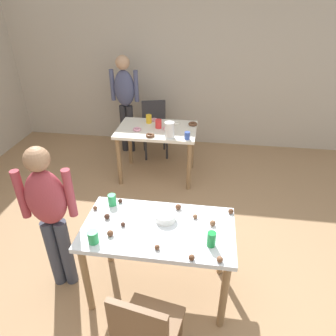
# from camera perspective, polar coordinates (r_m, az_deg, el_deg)

# --- Properties ---
(ground_plane) EXTENTS (6.40, 6.40, 0.00)m
(ground_plane) POSITION_cam_1_polar(r_m,az_deg,el_deg) (3.07, 0.68, -21.06)
(ground_plane) COLOR #9E7A56
(wall_back) EXTENTS (6.40, 0.10, 2.60)m
(wall_back) POSITION_cam_1_polar(r_m,az_deg,el_deg) (5.22, 5.58, 18.17)
(wall_back) COLOR #BCB2A3
(wall_back) RESTS_ON ground_plane
(dining_table_near) EXTENTS (1.23, 0.67, 0.75)m
(dining_table_near) POSITION_cam_1_polar(r_m,az_deg,el_deg) (2.58, -1.80, -12.80)
(dining_table_near) COLOR silver
(dining_table_near) RESTS_ON ground_plane
(dining_table_far) EXTENTS (1.08, 0.72, 0.75)m
(dining_table_far) POSITION_cam_1_polar(r_m,az_deg,el_deg) (4.27, -2.07, 6.02)
(dining_table_far) COLOR silver
(dining_table_far) RESTS_ON ground_plane
(chair_near_table) EXTENTS (0.46, 0.46, 0.87)m
(chair_near_table) POSITION_cam_1_polar(r_m,az_deg,el_deg) (2.24, -4.27, -28.07)
(chair_near_table) COLOR brown
(chair_near_table) RESTS_ON ground_plane
(chair_far_table) EXTENTS (0.49, 0.49, 0.87)m
(chair_far_table) POSITION_cam_1_polar(r_m,az_deg,el_deg) (4.99, -2.53, 8.03)
(chair_far_table) COLOR #2D2D33
(chair_far_table) RESTS_ON ground_plane
(person_girl_near) EXTENTS (0.46, 0.26, 1.42)m
(person_girl_near) POSITION_cam_1_polar(r_m,az_deg,el_deg) (2.69, -21.28, -7.43)
(person_girl_near) COLOR #383D4C
(person_girl_near) RESTS_ON ground_plane
(person_adult_far) EXTENTS (0.45, 0.21, 1.57)m
(person_adult_far) POSITION_cam_1_polar(r_m,az_deg,el_deg) (4.96, -8.04, 13.10)
(person_adult_far) COLOR #28282D
(person_adult_far) RESTS_ON ground_plane
(mixing_bowl) EXTENTS (0.18, 0.18, 0.06)m
(mixing_bowl) POSITION_cam_1_polar(r_m,az_deg,el_deg) (2.55, -0.49, -9.10)
(mixing_bowl) COLOR white
(mixing_bowl) RESTS_ON dining_table_near
(soda_can) EXTENTS (0.07, 0.07, 0.12)m
(soda_can) POSITION_cam_1_polar(r_m,az_deg,el_deg) (2.33, 8.13, -13.05)
(soda_can) COLOR #198438
(soda_can) RESTS_ON dining_table_near
(fork_near) EXTENTS (0.17, 0.02, 0.01)m
(fork_near) POSITION_cam_1_polar(r_m,az_deg,el_deg) (2.63, -5.09, -8.63)
(fork_near) COLOR silver
(fork_near) RESTS_ON dining_table_near
(cup_near_0) EXTENTS (0.07, 0.07, 0.11)m
(cup_near_0) POSITION_cam_1_polar(r_m,az_deg,el_deg) (2.74, -10.42, -5.89)
(cup_near_0) COLOR green
(cup_near_0) RESTS_ON dining_table_near
(cup_near_1) EXTENTS (0.08, 0.08, 0.10)m
(cup_near_1) POSITION_cam_1_polar(r_m,az_deg,el_deg) (2.41, -13.84, -12.44)
(cup_near_1) COLOR green
(cup_near_1) RESTS_ON dining_table_near
(cake_ball_0) EXTENTS (0.04, 0.04, 0.04)m
(cake_ball_0) POSITION_cam_1_polar(r_m,az_deg,el_deg) (2.52, -8.43, -10.39)
(cake_ball_0) COLOR #3D2319
(cake_ball_0) RESTS_ON dining_table_near
(cake_ball_1) EXTENTS (0.04, 0.04, 0.04)m
(cake_ball_1) POSITION_cam_1_polar(r_m,az_deg,el_deg) (2.25, 4.45, -16.35)
(cake_ball_1) COLOR brown
(cake_ball_1) RESTS_ON dining_table_near
(cake_ball_2) EXTENTS (0.05, 0.05, 0.05)m
(cake_ball_2) POSITION_cam_1_polar(r_m,az_deg,el_deg) (2.67, 11.68, -7.93)
(cake_ball_2) COLOR brown
(cake_ball_2) RESTS_ON dining_table_near
(cake_ball_3) EXTENTS (0.04, 0.04, 0.04)m
(cake_ball_3) POSITION_cam_1_polar(r_m,az_deg,el_deg) (2.58, 5.11, -9.02)
(cake_ball_3) COLOR brown
(cake_ball_3) RESTS_ON dining_table_near
(cake_ball_4) EXTENTS (0.04, 0.04, 0.04)m
(cake_ball_4) POSITION_cam_1_polar(r_m,az_deg,el_deg) (2.74, -13.48, -7.29)
(cake_ball_4) COLOR brown
(cake_ball_4) RESTS_ON dining_table_near
(cake_ball_5) EXTENTS (0.05, 0.05, 0.05)m
(cake_ball_5) POSITION_cam_1_polar(r_m,az_deg,el_deg) (2.45, -10.76, -11.92)
(cake_ball_5) COLOR brown
(cake_ball_5) RESTS_ON dining_table_near
(cake_ball_6) EXTENTS (0.05, 0.05, 0.05)m
(cake_ball_6) POSITION_cam_1_polar(r_m,az_deg,el_deg) (2.62, -11.35, -8.88)
(cake_ball_6) COLOR #3D2319
(cake_ball_6) RESTS_ON dining_table_near
(cake_ball_7) EXTENTS (0.05, 0.05, 0.05)m
(cake_ball_7) POSITION_cam_1_polar(r_m,az_deg,el_deg) (2.26, 9.68, -16.50)
(cake_ball_7) COLOR brown
(cake_ball_7) RESTS_ON dining_table_near
(cake_ball_8) EXTENTS (0.05, 0.05, 0.05)m
(cake_ball_8) POSITION_cam_1_polar(r_m,az_deg,el_deg) (2.66, 1.93, -7.29)
(cake_ball_8) COLOR brown
(cake_ball_8) RESTS_ON dining_table_near
(cake_ball_9) EXTENTS (0.04, 0.04, 0.04)m
(cake_ball_9) POSITION_cam_1_polar(r_m,az_deg,el_deg) (2.31, -2.06, -14.61)
(cake_ball_9) COLOR brown
(cake_ball_9) RESTS_ON dining_table_near
(cake_ball_10) EXTENTS (0.05, 0.05, 0.05)m
(cake_ball_10) POSITION_cam_1_polar(r_m,az_deg,el_deg) (2.53, 8.35, -10.16)
(cake_ball_10) COLOR brown
(cake_ball_10) RESTS_ON dining_table_near
(cake_ball_11) EXTENTS (0.04, 0.04, 0.04)m
(cake_ball_11) POSITION_cam_1_polar(r_m,az_deg,el_deg) (2.78, -8.94, -6.10)
(cake_ball_11) COLOR #3D2319
(cake_ball_11) RESTS_ON dining_table_near
(pitcher_far) EXTENTS (0.13, 0.13, 0.21)m
(pitcher_far) POSITION_cam_1_polar(r_m,az_deg,el_deg) (3.91, 0.27, 7.12)
(pitcher_far) COLOR white
(pitcher_far) RESTS_ON dining_table_far
(cup_far_0) EXTENTS (0.09, 0.09, 0.12)m
(cup_far_0) POSITION_cam_1_polar(r_m,az_deg,el_deg) (4.22, -1.79, 8.27)
(cup_far_0) COLOR red
(cup_far_0) RESTS_ON dining_table_far
(cup_far_1) EXTENTS (0.07, 0.07, 0.10)m
(cup_far_1) POSITION_cam_1_polar(r_m,az_deg,el_deg) (3.89, 3.61, 6.07)
(cup_far_1) COLOR #3351B2
(cup_far_1) RESTS_ON dining_table_far
(cup_far_2) EXTENTS (0.08, 0.08, 0.12)m
(cup_far_2) POSITION_cam_1_polar(r_m,az_deg,el_deg) (4.39, -3.61, 9.15)
(cup_far_2) COLOR yellow
(cup_far_2) RESTS_ON dining_table_far
(donut_far_0) EXTENTS (0.11, 0.11, 0.03)m
(donut_far_0) POSITION_cam_1_polar(r_m,az_deg,el_deg) (4.17, -5.82, 7.23)
(donut_far_0) COLOR pink
(donut_far_0) RESTS_ON dining_table_far
(donut_far_1) EXTENTS (0.13, 0.13, 0.04)m
(donut_far_1) POSITION_cam_1_polar(r_m,az_deg,el_deg) (4.18, -0.00, 7.47)
(donut_far_1) COLOR pink
(donut_far_1) RESTS_ON dining_table_far
(donut_far_2) EXTENTS (0.12, 0.12, 0.03)m
(donut_far_2) POSITION_cam_1_polar(r_m,az_deg,el_deg) (3.97, -3.37, 6.12)
(donut_far_2) COLOR brown
(donut_far_2) RESTS_ON dining_table_far
(donut_far_3) EXTENTS (0.10, 0.10, 0.03)m
(donut_far_3) POSITION_cam_1_polar(r_m,az_deg,el_deg) (4.36, 1.61, 8.40)
(donut_far_3) COLOR white
(donut_far_3) RESTS_ON dining_table_far
(donut_far_4) EXTENTS (0.10, 0.10, 0.03)m
(donut_far_4) POSITION_cam_1_polar(r_m,az_deg,el_deg) (4.47, -2.59, 9.00)
(donut_far_4) COLOR pink
(donut_far_4) RESTS_ON dining_table_far
(donut_far_5) EXTENTS (0.13, 0.13, 0.04)m
(donut_far_5) POSITION_cam_1_polar(r_m,az_deg,el_deg) (4.33, 4.66, 8.22)
(donut_far_5) COLOR brown
(donut_far_5) RESTS_ON dining_table_far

